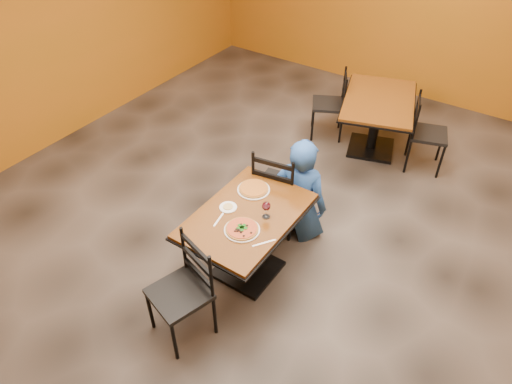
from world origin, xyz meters
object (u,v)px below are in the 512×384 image
Objects in this scene: table_second at (377,112)px; chair_main_near at (179,294)px; side_plate at (228,207)px; pizza_main at (242,229)px; table_main at (247,230)px; diner at (301,188)px; chair_second_left at (328,104)px; plate_far at (254,190)px; chair_second_right at (429,134)px; wine_glass at (266,209)px; plate_main at (242,230)px; pizza_far at (254,188)px; chair_main_far at (280,187)px.

chair_main_near is (-0.22, -3.54, -0.08)m from table_second.
side_plate reaches higher than table_second.
table_main is at bearing 113.68° from pizza_main.
diner reaches higher than side_plate.
chair_second_left reaches higher than plate_far.
chair_second_left is at bearing 72.46° from chair_second_right.
table_main is 6.83× the size of wine_glass.
plate_main is 1.00× the size of plate_far.
side_plate is at bearing -172.33° from table_main.
chair_main_near is 0.84× the size of diner.
diner reaches higher than table_main.
chair_main_near is at bearing -82.10° from side_plate.
pizza_far reaches higher than plate_main.
chair_second_left is 2.99× the size of plate_main.
pizza_main is (0.08, -0.19, 0.21)m from table_main.
wine_glass is at bearing 85.46° from diner.
chair_second_left is at bearing 99.37° from pizza_far.
table_main is 7.69× the size of side_plate.
plate_far is 0.40m from wine_glass.
table_second is 1.60× the size of chair_second_left.
chair_second_left is 5.80× the size of side_plate.
chair_main_near is at bearing -86.71° from plate_far.
plate_far reaches higher than table_main.
chair_main_near is 0.75m from pizza_main.
wine_glass reaches higher than plate_main.
chair_second_right is at bearing 67.56° from pizza_far.
table_second is at bearing -107.21° from chair_main_far.
wine_glass is at bearing -89.83° from table_second.
table_main is 0.83× the size of table_second.
chair_main_far is at bearing 98.73° from table_main.
chair_second_right is 0.83× the size of diner.
chair_main_far reaches higher than plate_far.
wine_glass is at bearing 73.51° from pizza_main.
plate_main reaches higher than table_main.
plate_far is (-0.14, 0.31, 0.20)m from table_main.
pizza_main is at bearing -66.12° from plate_far.
pizza_far is (-0.07, 1.18, 0.29)m from chair_main_near.
chair_second_left reaches higher than plate_main.
chair_main_far is 2.14m from chair_second_right.
diner reaches higher than chair_second_right.
table_main is at bearing 7.67° from side_plate.
table_second is (0.15, 2.67, 0.00)m from table_main.
plate_main is (0.20, -0.95, 0.25)m from chair_main_far.
side_plate is at bearing 148.31° from plate_main.
chair_second_right is 2.02m from diner.
chair_main_far is 1.01m from pizza_main.
pizza_main is 0.55m from plate_far.
chair_main_far is 0.88× the size of diner.
plate_far is at bearing 77.91° from chair_main_far.
chair_main_near is at bearing 75.39° from diner.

